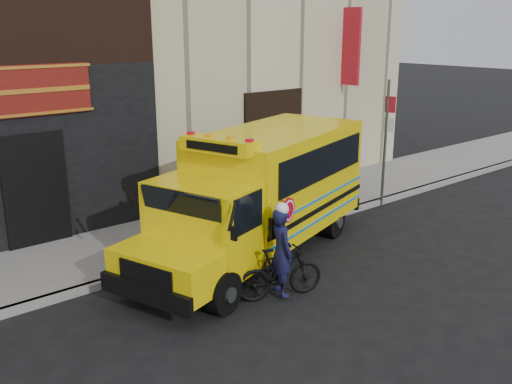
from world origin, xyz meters
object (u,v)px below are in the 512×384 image
object	(u,v)px
school_bus	(262,189)
cyclist	(281,254)
bicycle	(280,273)
sign_pole	(386,139)

from	to	relation	value
school_bus	cyclist	distance (m)	2.33
bicycle	cyclist	size ratio (longest dim) A/B	0.99
school_bus	sign_pole	world-z (taller)	sign_pole
school_bus	cyclist	world-z (taller)	school_bus
sign_pole	bicycle	distance (m)	6.78
bicycle	cyclist	bearing A→B (deg)	-34.65
school_bus	bicycle	xyz separation A→B (m)	(-1.20, -1.96, -1.00)
cyclist	bicycle	bearing A→B (deg)	140.83
school_bus	cyclist	size ratio (longest dim) A/B	4.19
sign_pole	bicycle	xyz separation A→B (m)	(-6.15, -2.46, -1.45)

